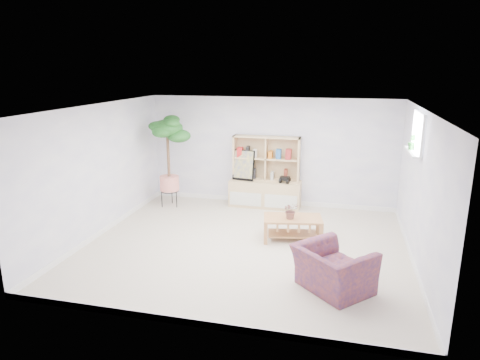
% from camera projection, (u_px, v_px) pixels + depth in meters
% --- Properties ---
extents(floor, '(5.50, 5.00, 0.01)m').
position_uv_depth(floor, '(246.00, 246.00, 7.49)').
color(floor, '#B8A38D').
rests_on(floor, ground).
extents(ceiling, '(5.50, 5.00, 0.01)m').
position_uv_depth(ceiling, '(246.00, 108.00, 6.87)').
color(ceiling, silver).
rests_on(ceiling, walls).
extents(walls, '(5.51, 5.01, 2.40)m').
position_uv_depth(walls, '(246.00, 180.00, 7.18)').
color(walls, silver).
rests_on(walls, floor).
extents(baseboard, '(5.50, 5.00, 0.10)m').
position_uv_depth(baseboard, '(246.00, 243.00, 7.47)').
color(baseboard, white).
rests_on(baseboard, floor).
extents(window, '(0.10, 0.98, 0.68)m').
position_uv_depth(window, '(419.00, 133.00, 6.91)').
color(window, silver).
rests_on(window, walls).
extents(window_sill, '(0.14, 1.00, 0.04)m').
position_uv_depth(window_sill, '(413.00, 152.00, 7.01)').
color(window_sill, white).
rests_on(window_sill, walls).
extents(storage_unit, '(1.57, 0.53, 1.57)m').
position_uv_depth(storage_unit, '(265.00, 172.00, 9.41)').
color(storage_unit, tan).
rests_on(storage_unit, floor).
extents(poster, '(0.50, 0.18, 0.68)m').
position_uv_depth(poster, '(244.00, 165.00, 9.44)').
color(poster, yellow).
rests_on(poster, storage_unit).
extents(toy_truck, '(0.32, 0.25, 0.16)m').
position_uv_depth(toy_truck, '(285.00, 179.00, 9.28)').
color(toy_truck, black).
rests_on(toy_truck, storage_unit).
extents(coffee_table, '(1.12, 0.74, 0.42)m').
position_uv_depth(coffee_table, '(292.00, 228.00, 7.71)').
color(coffee_table, '#B47856').
rests_on(coffee_table, floor).
extents(table_plant, '(0.36, 0.35, 0.30)m').
position_uv_depth(table_plant, '(291.00, 210.00, 7.57)').
color(table_plant, '#1D691C').
rests_on(table_plant, coffee_table).
extents(floor_tree, '(0.95, 0.95, 2.02)m').
position_uv_depth(floor_tree, '(169.00, 162.00, 9.37)').
color(floor_tree, '#13511B').
rests_on(floor_tree, floor).
extents(armchair, '(1.28, 1.28, 0.72)m').
position_uv_depth(armchair, '(333.00, 266.00, 5.93)').
color(armchair, navy).
rests_on(armchair, floor).
extents(sill_plant, '(0.18, 0.16, 0.27)m').
position_uv_depth(sill_plant, '(413.00, 142.00, 7.07)').
color(sill_plant, '#13511B').
rests_on(sill_plant, window_sill).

